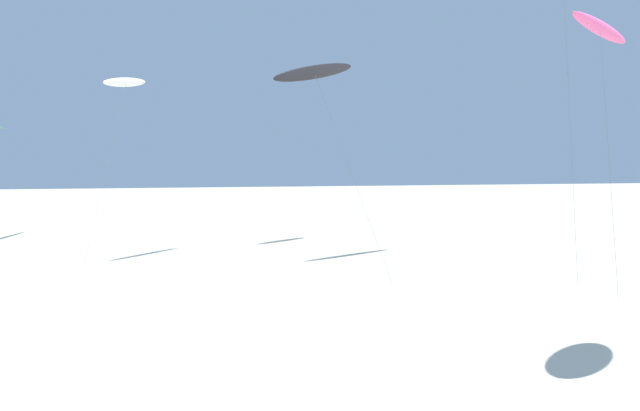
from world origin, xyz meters
The scene contains 3 objects.
flying_kite_0 centered at (-6.96, 59.63, 13.81)m, with size 3.73×12.73×14.70m.
flying_kite_1 centered at (25.07, 43.29, 16.08)m, with size 7.63×10.39×16.88m.
flying_kite_2 centered at (6.93, 48.07, 13.48)m, with size 7.14×8.68×14.78m.
Camera 1 is at (-0.12, 6.03, 8.04)m, focal length 34.65 mm.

